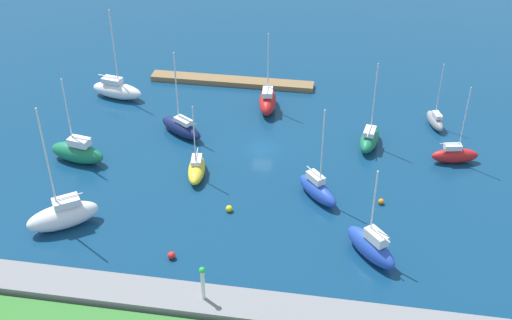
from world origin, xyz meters
TOP-DOWN VIEW (x-y plane):
  - water at (0.00, 0.00)m, footprint 160.00×160.00m
  - pier_dock at (7.35, -17.33)m, footprint 24.72×2.43m
  - breakwater at (0.00, 27.85)m, footprint 67.56×3.75m
  - harbor_beacon at (1.12, 27.85)m, footprint 0.56×0.56m
  - sailboat_blue_near_pier at (-7.79, 9.31)m, footprint 5.69×6.07m
  - sailboat_white_by_breakwater at (22.87, -10.22)m, footprint 8.08×3.97m
  - sailboat_red_far_south at (-23.88, -0.76)m, footprint 6.00×2.76m
  - sailboat_green_mid_basin at (-13.43, -2.84)m, footprint 3.15×6.55m
  - sailboat_yellow_far_north at (6.83, 7.16)m, footprint 2.83×6.13m
  - sailboat_gray_east_end at (-22.08, -9.26)m, footprint 2.79×5.03m
  - sailboat_navy_outer_mooring at (11.03, -1.65)m, footprint 7.09×5.64m
  - sailboat_blue_lone_north at (-13.93, 18.40)m, footprint 6.10×6.59m
  - sailboat_white_inner_mooring at (18.62, 18.76)m, footprint 7.78×6.63m
  - sailboat_red_west_end at (0.83, -10.23)m, footprint 3.01×6.98m
  - sailboat_green_along_channel at (22.03, 6.51)m, footprint 7.52×3.77m
  - mooring_buoy_yellow at (1.65, 13.36)m, footprint 0.77×0.77m
  - mooring_buoy_red at (5.90, 21.85)m, footprint 0.80×0.80m
  - mooring_buoy_orange at (-15.02, 9.26)m, footprint 0.67×0.67m

SIDE VIEW (x-z plane):
  - water at x=0.00m, z-range 0.00..0.00m
  - mooring_buoy_orange at x=-15.02m, z-range 0.00..0.67m
  - mooring_buoy_yellow at x=1.65m, z-range 0.00..0.77m
  - pier_dock at x=7.35m, z-range 0.00..0.77m
  - mooring_buoy_red at x=5.90m, z-range 0.00..0.80m
  - breakwater at x=0.00m, z-range 0.00..1.26m
  - sailboat_gray_east_end at x=-22.08m, z-range -3.58..5.49m
  - sailboat_yellow_far_north at x=6.83m, z-range -3.84..5.79m
  - sailboat_red_far_south at x=-23.88m, z-range -4.09..6.29m
  - sailboat_navy_outer_mooring at x=11.03m, z-range -4.67..6.99m
  - sailboat_green_mid_basin at x=-13.43m, z-range -4.54..6.93m
  - sailboat_blue_near_pier at x=-7.79m, z-range -4.62..7.10m
  - sailboat_white_by_breakwater at x=22.87m, z-range -5.37..8.02m
  - sailboat_green_along_channel at x=22.03m, z-range -4.25..7.06m
  - sailboat_blue_lone_north at x=-13.93m, z-range -3.76..6.64m
  - sailboat_red_west_end at x=0.83m, z-range -4.19..7.10m
  - sailboat_white_inner_mooring at x=18.62m, z-range -5.81..8.86m
  - harbor_beacon at x=1.12m, z-range 1.54..5.27m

